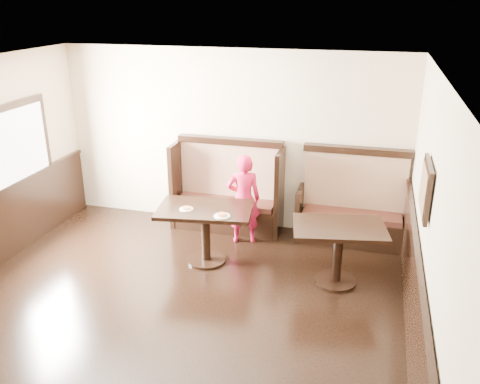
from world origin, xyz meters
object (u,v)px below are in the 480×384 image
(booth_main, at_px, (228,196))
(booth_neighbor, at_px, (352,211))
(table_main, at_px, (205,220))
(table_neighbor, at_px, (338,241))
(child, at_px, (244,199))

(booth_main, bearing_deg, booth_neighbor, -0.05)
(table_main, height_order, table_neighbor, table_main)
(booth_main, relative_size, child, 1.27)
(table_main, relative_size, child, 1.00)
(table_main, bearing_deg, child, 56.49)
(booth_main, distance_m, table_neighbor, 2.25)
(booth_neighbor, height_order, child, booth_neighbor)
(table_neighbor, bearing_deg, booth_neighbor, 74.75)
(table_neighbor, xyz_separation_m, child, (-1.47, 0.84, 0.09))
(child, bearing_deg, booth_main, -67.77)
(booth_neighbor, bearing_deg, child, -164.28)
(booth_neighbor, distance_m, table_main, 2.27)
(booth_neighbor, relative_size, table_main, 1.20)
(table_main, distance_m, child, 0.82)
(booth_neighbor, xyz_separation_m, child, (-1.58, -0.44, 0.21))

